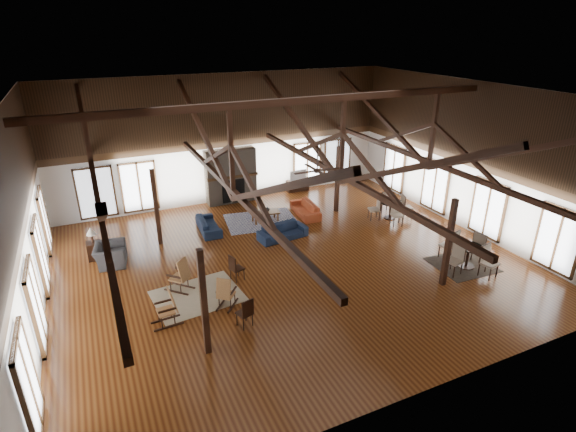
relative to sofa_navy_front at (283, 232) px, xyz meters
name	(u,v)px	position (x,y,z in m)	size (l,w,h in m)	color
floor	(289,262)	(-0.58, -1.91, -0.29)	(16.00, 16.00, 0.00)	brown
ceiling	(290,93)	(-0.58, -1.91, 5.71)	(16.00, 14.00, 0.02)	black
wall_back	(227,139)	(-0.58, 5.09, 2.71)	(16.00, 0.02, 6.00)	white
wall_front	(431,285)	(-0.58, -8.91, 2.71)	(16.00, 0.02, 6.00)	white
wall_left	(21,225)	(-8.58, -1.91, 2.71)	(0.02, 14.00, 6.00)	white
wall_right	(468,157)	(7.42, -1.91, 2.71)	(0.02, 14.00, 6.00)	white
roof_truss	(290,155)	(-0.58, -1.91, 3.74)	(15.60, 14.07, 3.14)	#32190D
post_grid	(290,224)	(-0.58, -1.91, 1.23)	(8.16, 7.16, 3.05)	#32190D
fireplace	(231,176)	(-0.58, 4.76, 1.00)	(2.50, 0.69, 2.60)	#665B4E
ceiling_fan	(317,170)	(-0.08, -2.91, 3.44)	(1.60, 1.60, 0.75)	black
sofa_navy_front	(283,232)	(0.00, 0.00, 0.00)	(2.01, 0.78, 0.59)	#141F37
sofa_navy_left	(209,225)	(-2.53, 1.93, -0.01)	(0.75, 1.92, 0.56)	#121D32
sofa_orange	(305,209)	(1.91, 1.78, 0.00)	(0.78, 1.99, 0.58)	#A03D1E
coffee_table	(265,213)	(-0.01, 1.85, 0.12)	(1.30, 0.79, 0.47)	brown
vase	(267,209)	(0.09, 1.86, 0.28)	(0.20, 0.20, 0.21)	#B2B2B2
armchair	(110,255)	(-6.48, 0.64, 0.09)	(1.03, 1.18, 0.76)	#323134
side_table_lamp	(94,247)	(-6.98, 1.34, 0.18)	(0.49, 0.49, 1.26)	black
rocking_chair_a	(181,276)	(-4.54, -2.15, 0.25)	(0.96, 0.97, 1.15)	olive
rocking_chair_b	(225,293)	(-3.53, -3.65, 0.19)	(0.84, 0.89, 1.03)	olive
rocking_chair_c	(169,307)	(-5.23, -3.73, 0.23)	(0.89, 0.52, 1.11)	olive
side_chair_a	(235,266)	(-2.78, -2.31, 0.26)	(0.50, 0.50, 0.95)	black
side_chair_b	(246,311)	(-3.29, -4.84, 0.25)	(0.49, 0.49, 0.94)	black
cafe_table_near	(468,253)	(5.01, -4.85, 0.28)	(2.23, 2.23, 1.14)	black
cafe_table_far	(391,207)	(5.18, -0.14, 0.23)	(2.05, 2.05, 1.05)	black
cup_near	(467,245)	(4.95, -4.79, 0.58)	(0.14, 0.14, 0.11)	#B2B2B2
cup_far	(389,201)	(5.12, -0.04, 0.51)	(0.12, 0.12, 0.10)	#B2B2B2
tv_console	(297,185)	(3.00, 4.84, -0.01)	(1.13, 0.42, 0.57)	black
television	(297,175)	(2.98, 4.84, 0.55)	(0.96, 0.13, 0.55)	#B2B2B2
rug_tan	(198,296)	(-4.18, -2.69, -0.29)	(2.67, 2.10, 0.01)	tan
rug_navy	(261,221)	(-0.16, 2.00, -0.29)	(3.03, 2.27, 0.01)	#1A1E4B
rug_dark	(462,265)	(4.99, -4.70, -0.29)	(2.04, 1.86, 0.01)	black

